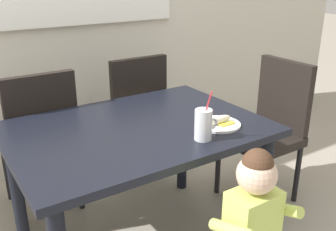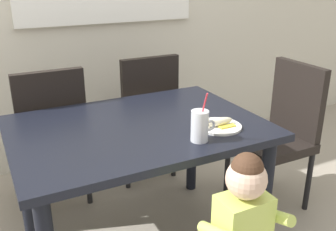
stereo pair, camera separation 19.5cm
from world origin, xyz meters
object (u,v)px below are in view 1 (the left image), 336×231
(dining_chair_right, at_px, (132,111))
(peeled_banana, at_px, (218,120))
(toddler_standing, at_px, (253,215))
(snack_plate, at_px, (218,124))
(dining_chair_left, at_px, (40,135))
(dining_chair_far, at_px, (270,123))
(dining_table, at_px, (138,144))
(milk_cup, at_px, (203,126))

(dining_chair_right, distance_m, peeled_banana, 0.97)
(toddler_standing, height_order, snack_plate, toddler_standing)
(dining_chair_right, height_order, peeled_banana, dining_chair_right)
(dining_chair_left, xyz_separation_m, toddler_standing, (0.53, -1.31, -0.02))
(dining_chair_far, bearing_deg, dining_chair_left, -115.51)
(dining_table, relative_size, dining_chair_left, 1.35)
(dining_table, bearing_deg, toddler_standing, -74.07)
(toddler_standing, xyz_separation_m, peeled_banana, (0.16, 0.44, 0.26))
(dining_chair_far, distance_m, peeled_banana, 0.74)
(dining_table, bearing_deg, dining_chair_right, 64.07)
(snack_plate, bearing_deg, peeled_banana, -149.56)
(toddler_standing, bearing_deg, dining_chair_right, 83.60)
(toddler_standing, relative_size, snack_plate, 3.64)
(dining_chair_right, bearing_deg, toddler_standing, 83.60)
(peeled_banana, bearing_deg, dining_chair_right, 90.38)
(toddler_standing, relative_size, milk_cup, 3.39)
(milk_cup, height_order, snack_plate, milk_cup)
(dining_table, distance_m, dining_chair_right, 0.80)
(dining_table, xyz_separation_m, dining_chair_far, (1.01, -0.00, -0.11))
(dining_table, xyz_separation_m, dining_chair_left, (-0.34, 0.64, -0.11))
(dining_chair_left, relative_size, peeled_banana, 5.58)
(toddler_standing, distance_m, milk_cup, 0.46)
(dining_chair_right, height_order, toddler_standing, dining_chair_right)
(milk_cup, xyz_separation_m, snack_plate, (0.17, 0.09, -0.06))
(milk_cup, relative_size, snack_plate, 1.08)
(dining_table, distance_m, milk_cup, 0.41)
(dining_chair_far, height_order, milk_cup, milk_cup)
(dining_chair_left, distance_m, peeled_banana, 1.14)
(dining_chair_left, bearing_deg, dining_chair_right, -174.35)
(dining_chair_right, bearing_deg, snack_plate, 90.75)
(milk_cup, bearing_deg, toddler_standing, -88.81)
(dining_chair_left, height_order, dining_chair_right, same)
(milk_cup, bearing_deg, snack_plate, 28.04)
(dining_table, distance_m, dining_chair_left, 0.74)
(dining_table, relative_size, peeled_banana, 7.53)
(milk_cup, xyz_separation_m, peeled_banana, (0.17, 0.09, -0.04))
(dining_table, height_order, peeled_banana, peeled_banana)
(dining_chair_far, xyz_separation_m, peeled_banana, (-0.66, -0.23, 0.24))
(dining_chair_left, bearing_deg, dining_table, 118.06)
(dining_chair_far, distance_m, milk_cup, 0.93)
(dining_table, distance_m, snack_plate, 0.44)
(dining_chair_left, bearing_deg, dining_chair_far, 154.49)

